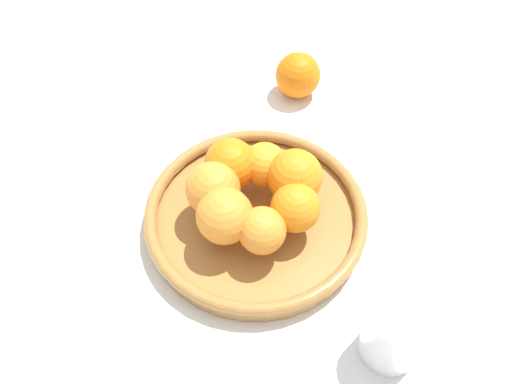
# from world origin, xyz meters

# --- Properties ---
(ground_plane) EXTENTS (4.00, 4.00, 0.00)m
(ground_plane) POSITION_xyz_m (0.00, 0.00, 0.00)
(ground_plane) COLOR white
(fruit_bowl) EXTENTS (0.33, 0.33, 0.04)m
(fruit_bowl) POSITION_xyz_m (0.00, 0.00, 0.02)
(fruit_bowl) COLOR #A57238
(fruit_bowl) RESTS_ON ground_plane
(orange_pile) EXTENTS (0.20, 0.19, 0.08)m
(orange_pile) POSITION_xyz_m (0.00, -0.00, 0.08)
(orange_pile) COLOR orange
(orange_pile) RESTS_ON fruit_bowl
(stray_orange) EXTENTS (0.08, 0.08, 0.08)m
(stray_orange) POSITION_xyz_m (-0.15, -0.26, 0.04)
(stray_orange) COLOR orange
(stray_orange) RESTS_ON ground_plane
(drinking_glass) EXTENTS (0.07, 0.07, 0.10)m
(drinking_glass) POSITION_xyz_m (-0.11, 0.23, 0.05)
(drinking_glass) COLOR white
(drinking_glass) RESTS_ON ground_plane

